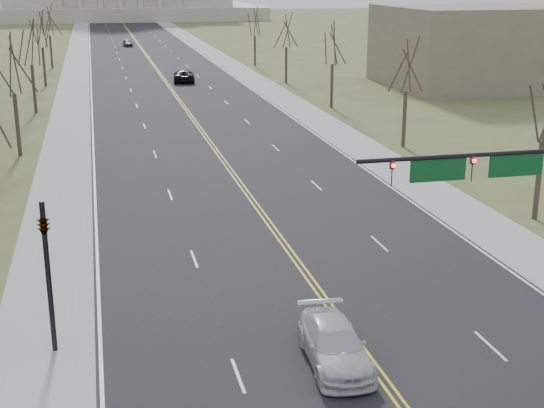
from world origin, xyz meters
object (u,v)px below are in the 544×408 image
signal_left (47,260)px  car_sb_inner_second (335,345)px  signal_mast (514,177)px  car_far_sb (128,43)px  car_far_nb (184,76)px

signal_left → car_sb_inner_second: 11.12m
signal_mast → car_sb_inner_second: signal_mast is taller
signal_left → car_sb_inner_second: bearing=-18.5°
signal_left → car_far_sb: signal_left is taller
signal_left → car_sb_inner_second: signal_left is taller
signal_mast → car_sb_inner_second: bearing=-158.8°
car_far_nb → signal_mast: bearing=99.8°
signal_left → car_far_nb: size_ratio=1.02×
car_far_nb → car_sb_inner_second: bearing=93.2°
car_sb_inner_second → car_far_nb: (3.71, 77.99, 0.06)m
signal_mast → car_far_nb: (-5.07, 74.59, -4.94)m
car_far_nb → signal_left: bearing=85.4°
car_sb_inner_second → car_far_sb: car_sb_inner_second is taller
signal_left → car_far_sb: 129.35m
signal_mast → signal_left: 19.06m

